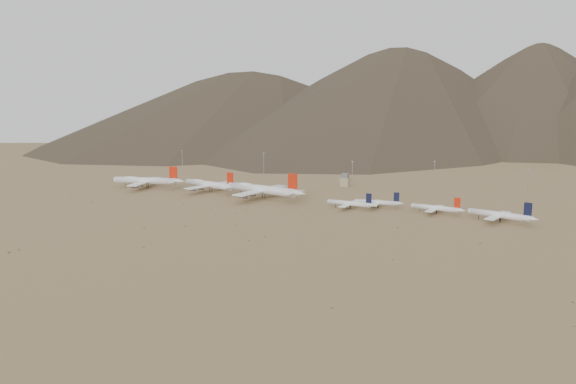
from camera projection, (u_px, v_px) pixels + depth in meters
The scene contains 16 objects.
ground at pixel (251, 206), 430.35m from camera, with size 3000.00×3000.00×0.00m, color #9E7B51.
mountain_ridge at pixel (468, 64), 1193.83m from camera, with size 4400.00×1000.00×300.00m.
widebody_west at pixel (146, 181), 510.10m from camera, with size 67.45×53.40×20.59m.
widebody_centre at pixel (210, 184), 490.35m from camera, with size 64.40×50.45×19.34m.
widebody_east at pixel (263, 189), 456.71m from camera, with size 78.28×60.87×23.34m.
narrowbody_a at pixel (351, 204), 416.90m from camera, with size 39.39×28.17×12.99m.
narrowbody_b at pixel (378, 202), 421.96m from camera, with size 37.46×27.29×12.43m.
narrowbody_c at pixel (437, 208), 399.84m from camera, with size 39.66×28.61×13.09m.
narrowbody_d at pixel (501, 215), 372.81m from camera, with size 46.37×34.09×15.54m.
control_tower at pixel (345, 181), 521.15m from camera, with size 8.00×8.00×12.00m.
mast_far_west at pixel (182, 161), 602.63m from camera, with size 2.00×0.60×25.70m.
mast_west at pixel (264, 163), 579.14m from camera, with size 2.00×0.60×25.70m.
mast_centre at pixel (352, 174), 502.55m from camera, with size 2.00×0.60×25.70m.
mast_east at pixel (434, 174), 502.77m from camera, with size 2.00×0.60×25.70m.
mast_far_east at pixel (528, 184), 446.56m from camera, with size 2.00×0.60×25.70m.
desert_scrub at pixel (174, 230), 352.56m from camera, with size 426.45×168.21×0.98m.
Camera 1 is at (217.85, -362.84, 83.64)m, focal length 35.00 mm.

